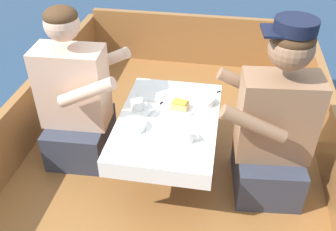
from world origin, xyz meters
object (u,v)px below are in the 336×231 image
Objects in this scene: sandwich at (180,105)px; coffee_cup_port at (137,104)px; coffee_cup_starboard at (188,136)px; person_port at (76,102)px; person_starboard at (274,128)px.

coffee_cup_port is (-0.25, -0.04, 0.00)m from sandwich.
sandwich is 0.29m from coffee_cup_starboard.
sandwich is 0.25m from coffee_cup_port.
person_starboard is (1.17, -0.10, 0.04)m from person_port.
sandwich is 1.17× the size of coffee_cup_starboard.
person_port is at bearing -178.16° from sandwich.
coffee_cup_port reaches higher than sandwich.
coffee_cup_starboard reaches higher than coffee_cup_port.
person_starboard is 11.21× the size of coffee_cup_starboard.
coffee_cup_port is at bearing 143.52° from coffee_cup_starboard.
person_port is 9.76× the size of coffee_cup_port.
person_port is 0.39m from coffee_cup_port.
person_port reaches higher than sandwich.
person_starboard reaches higher than coffee_cup_starboard.
person_port reaches higher than coffee_cup_port.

